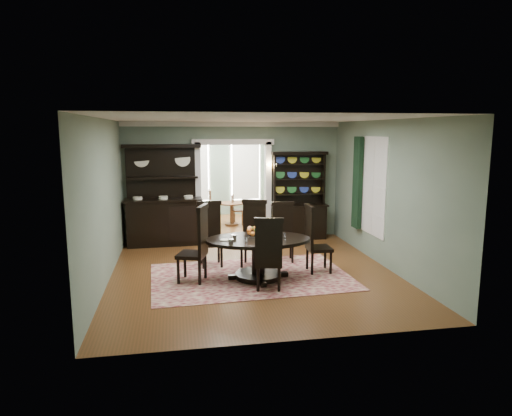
{
  "coord_description": "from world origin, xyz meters",
  "views": [
    {
      "loc": [
        -1.47,
        -8.54,
        2.78
      ],
      "look_at": [
        0.16,
        0.6,
        1.2
      ],
      "focal_mm": 32.0,
      "sensor_mm": 36.0,
      "label": 1
    }
  ],
  "objects_px": {
    "sideboard": "(164,210)",
    "welsh_dresser": "(299,207)",
    "dining_table": "(258,251)",
    "parlor_table": "(231,211)"
  },
  "relations": [
    {
      "from": "dining_table",
      "to": "sideboard",
      "type": "relative_size",
      "value": 0.83
    },
    {
      "from": "dining_table",
      "to": "parlor_table",
      "type": "relative_size",
      "value": 2.77
    },
    {
      "from": "dining_table",
      "to": "welsh_dresser",
      "type": "xyz_separation_m",
      "value": [
        1.64,
        3.08,
        0.27
      ]
    },
    {
      "from": "dining_table",
      "to": "parlor_table",
      "type": "bearing_deg",
      "value": 91.39
    },
    {
      "from": "sideboard",
      "to": "parlor_table",
      "type": "relative_size",
      "value": 3.35
    },
    {
      "from": "dining_table",
      "to": "sideboard",
      "type": "height_order",
      "value": "sideboard"
    },
    {
      "from": "sideboard",
      "to": "welsh_dresser",
      "type": "height_order",
      "value": "sideboard"
    },
    {
      "from": "parlor_table",
      "to": "sideboard",
      "type": "bearing_deg",
      "value": -134.14
    },
    {
      "from": "sideboard",
      "to": "parlor_table",
      "type": "distance_m",
      "value": 2.79
    },
    {
      "from": "sideboard",
      "to": "welsh_dresser",
      "type": "relative_size",
      "value": 1.09
    }
  ]
}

